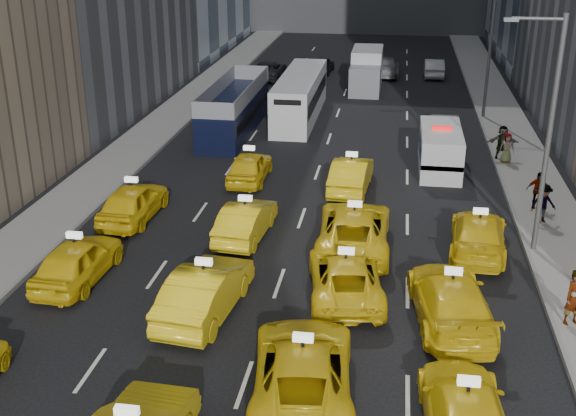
% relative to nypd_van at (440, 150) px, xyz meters
% --- Properties ---
extents(sidewalk_west, '(3.00, 90.00, 0.15)m').
position_rel_nypd_van_xyz_m(sidewalk_west, '(-16.59, 3.56, -0.95)').
color(sidewalk_west, gray).
rests_on(sidewalk_west, ground).
extents(sidewalk_east, '(3.00, 90.00, 0.15)m').
position_rel_nypd_van_xyz_m(sidewalk_east, '(4.41, 3.56, -0.95)').
color(sidewalk_east, gray).
rests_on(sidewalk_east, ground).
extents(curb_west, '(0.15, 90.00, 0.18)m').
position_rel_nypd_van_xyz_m(curb_west, '(-15.14, 3.56, -0.93)').
color(curb_west, slate).
rests_on(curb_west, ground).
extents(curb_east, '(0.15, 90.00, 0.18)m').
position_rel_nypd_van_xyz_m(curb_east, '(2.96, 3.56, -0.93)').
color(curb_east, slate).
rests_on(curb_east, ground).
extents(streetlight_near, '(2.15, 0.22, 9.00)m').
position_rel_nypd_van_xyz_m(streetlight_near, '(3.09, -9.44, 3.90)').
color(streetlight_near, '#595B60').
rests_on(streetlight_near, ground).
extents(streetlight_far, '(2.15, 0.22, 9.00)m').
position_rel_nypd_van_xyz_m(streetlight_far, '(3.09, 10.56, 3.90)').
color(streetlight_far, '#595B60').
rests_on(streetlight_far, ground).
extents(taxi_6, '(3.27, 6.01, 1.60)m').
position_rel_nypd_van_xyz_m(taxi_6, '(-4.42, -19.67, -0.22)').
color(taxi_6, yellow).
rests_on(taxi_6, ground).
extents(taxi_7, '(2.36, 5.12, 1.45)m').
position_rel_nypd_van_xyz_m(taxi_7, '(-0.24, -20.75, -0.30)').
color(taxi_7, yellow).
rests_on(taxi_7, ground).
extents(taxi_8, '(2.04, 4.64, 1.55)m').
position_rel_nypd_van_xyz_m(taxi_8, '(-13.16, -14.30, -0.24)').
color(taxi_8, yellow).
rests_on(taxi_8, ground).
extents(taxi_9, '(2.33, 5.22, 1.66)m').
position_rel_nypd_van_xyz_m(taxi_9, '(-8.11, -15.84, -0.19)').
color(taxi_9, yellow).
rests_on(taxi_9, ground).
extents(taxi_10, '(3.09, 5.47, 1.44)m').
position_rel_nypd_van_xyz_m(taxi_10, '(-3.72, -13.90, -0.30)').
color(taxi_10, yellow).
rests_on(taxi_10, ground).
extents(taxi_11, '(2.91, 5.76, 1.60)m').
position_rel_nypd_van_xyz_m(taxi_11, '(-0.28, -15.20, -0.22)').
color(taxi_11, yellow).
rests_on(taxi_11, ground).
extents(taxi_12, '(2.02, 4.70, 1.58)m').
position_rel_nypd_van_xyz_m(taxi_12, '(-13.17, -8.63, -0.23)').
color(taxi_12, yellow).
rests_on(taxi_12, ground).
extents(taxi_13, '(1.90, 4.56, 1.47)m').
position_rel_nypd_van_xyz_m(taxi_13, '(-8.05, -9.72, -0.29)').
color(taxi_13, yellow).
rests_on(taxi_13, ground).
extents(taxi_14, '(2.86, 5.96, 1.64)m').
position_rel_nypd_van_xyz_m(taxi_14, '(-3.69, -10.11, -0.20)').
color(taxi_14, yellow).
rests_on(taxi_14, ground).
extents(taxi_15, '(2.52, 5.24, 1.47)m').
position_rel_nypd_van_xyz_m(taxi_15, '(1.06, -9.72, -0.29)').
color(taxi_15, yellow).
rests_on(taxi_15, ground).
extents(taxi_16, '(1.74, 4.31, 1.47)m').
position_rel_nypd_van_xyz_m(taxi_16, '(-9.23, -3.19, -0.29)').
color(taxi_16, yellow).
rests_on(taxi_16, ground).
extents(taxi_17, '(1.94, 4.81, 1.55)m').
position_rel_nypd_van_xyz_m(taxi_17, '(-4.25, -3.68, -0.24)').
color(taxi_17, yellow).
rests_on(taxi_17, ground).
extents(nypd_van, '(2.44, 5.40, 2.26)m').
position_rel_nypd_van_xyz_m(nypd_van, '(0.00, 0.00, 0.00)').
color(nypd_van, silver).
rests_on(nypd_van, ground).
extents(double_decker, '(2.74, 10.24, 2.95)m').
position_rel_nypd_van_xyz_m(double_decker, '(-11.85, 5.28, 0.44)').
color(double_decker, black).
rests_on(double_decker, ground).
extents(city_bus, '(3.69, 10.98, 2.78)m').
position_rel_nypd_van_xyz_m(city_bus, '(-8.41, 9.03, 0.35)').
color(city_bus, silver).
rests_on(city_bus, ground).
extents(box_truck, '(2.38, 6.42, 2.91)m').
position_rel_nypd_van_xyz_m(box_truck, '(-4.65, 17.78, 0.40)').
color(box_truck, silver).
rests_on(box_truck, ground).
extents(misc_car_0, '(1.67, 4.37, 1.42)m').
position_rel_nypd_van_xyz_m(misc_car_0, '(0.49, 5.66, -0.31)').
color(misc_car_0, '#B0B3B8').
rests_on(misc_car_0, ground).
extents(misc_car_1, '(2.49, 5.33, 1.47)m').
position_rel_nypd_van_xyz_m(misc_car_1, '(-12.48, 20.00, -0.28)').
color(misc_car_1, black).
rests_on(misc_car_1, ground).
extents(misc_car_2, '(2.24, 5.37, 1.55)m').
position_rel_nypd_van_xyz_m(misc_car_2, '(-3.36, 22.89, -0.25)').
color(misc_car_2, gray).
rests_on(misc_car_2, ground).
extents(misc_car_3, '(1.87, 4.03, 1.34)m').
position_rel_nypd_van_xyz_m(misc_car_3, '(-8.51, 23.21, -0.35)').
color(misc_car_3, black).
rests_on(misc_car_3, ground).
extents(misc_car_4, '(1.52, 4.36, 1.44)m').
position_rel_nypd_van_xyz_m(misc_car_4, '(0.51, 23.19, -0.30)').
color(misc_car_4, '#A6A8AD').
rests_on(misc_car_4, ground).
extents(pedestrian_0, '(0.79, 0.67, 1.82)m').
position_rel_nypd_van_xyz_m(pedestrian_0, '(3.49, -14.94, 0.04)').
color(pedestrian_0, gray).
rests_on(pedestrian_0, sidewalk_east).
extents(pedestrian_2, '(1.15, 0.72, 1.66)m').
position_rel_nypd_van_xyz_m(pedestrian_2, '(3.95, -6.67, -0.04)').
color(pedestrian_2, gray).
rests_on(pedestrian_2, sidewalk_east).
extents(pedestrian_3, '(0.97, 0.46, 1.64)m').
position_rel_nypd_van_xyz_m(pedestrian_3, '(3.98, -5.04, -0.05)').
color(pedestrian_3, gray).
rests_on(pedestrian_3, sidewalk_east).
extents(pedestrian_4, '(0.76, 0.42, 1.55)m').
position_rel_nypd_van_xyz_m(pedestrian_4, '(3.47, 1.26, -0.10)').
color(pedestrian_4, gray).
rests_on(pedestrian_4, sidewalk_east).
extents(pedestrian_5, '(1.67, 0.62, 1.77)m').
position_rel_nypd_van_xyz_m(pedestrian_5, '(3.29, 1.86, 0.01)').
color(pedestrian_5, gray).
rests_on(pedestrian_5, sidewalk_east).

